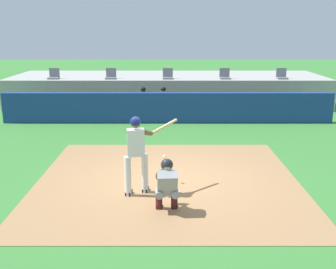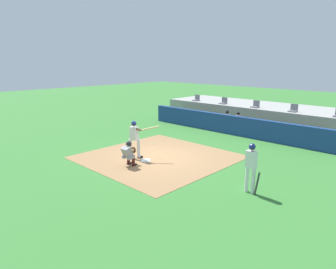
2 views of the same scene
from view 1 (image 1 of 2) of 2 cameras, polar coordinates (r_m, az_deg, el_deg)
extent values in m
plane|color=#387A33|center=(10.37, 0.00, -6.33)|extent=(80.00, 80.00, 0.00)
cube|color=#9E754C|center=(10.37, 0.00, -6.30)|extent=(6.40, 6.40, 0.01)
cube|color=white|center=(9.62, -0.01, -7.88)|extent=(0.62, 0.62, 0.02)
cylinder|color=silver|center=(9.35, -5.46, -5.74)|extent=(0.15, 0.15, 0.92)
cylinder|color=silver|center=(9.51, -3.13, -5.36)|extent=(0.15, 0.15, 0.92)
cube|color=white|center=(9.20, -4.37, -1.09)|extent=(0.41, 0.28, 0.60)
sphere|color=brown|center=(9.09, -4.43, 1.52)|extent=(0.21, 0.21, 0.21)
sphere|color=navy|center=(9.09, -4.43, 1.73)|extent=(0.24, 0.24, 0.24)
cylinder|color=brown|center=(9.22, -3.92, 0.30)|extent=(0.57, 0.21, 0.18)
cylinder|color=brown|center=(9.18, -2.70, 0.26)|extent=(0.24, 0.25, 0.17)
cylinder|color=tan|center=(9.54, -0.48, 1.11)|extent=(0.62, 0.67, 0.24)
cube|color=black|center=(9.56, -5.32, -7.95)|extent=(0.15, 0.27, 0.09)
cube|color=black|center=(9.71, -3.03, -7.54)|extent=(0.15, 0.27, 0.09)
cylinder|color=gray|center=(8.54, -1.16, -7.99)|extent=(0.18, 0.33, 0.16)
cylinder|color=#4C1919|center=(8.76, -1.19, -8.88)|extent=(0.14, 0.14, 0.42)
cube|color=black|center=(8.88, -1.20, -9.74)|extent=(0.12, 0.25, 0.08)
cylinder|color=gray|center=(8.55, 1.00, -7.94)|extent=(0.18, 0.33, 0.16)
cylinder|color=#4C1919|center=(8.77, 0.92, -8.84)|extent=(0.14, 0.14, 0.42)
cube|color=black|center=(8.90, 0.89, -9.69)|extent=(0.12, 0.25, 0.08)
cube|color=gray|center=(8.41, -0.06, -6.70)|extent=(0.43, 0.46, 0.57)
cube|color=#2D2D33|center=(8.53, -0.11, -6.41)|extent=(0.39, 0.27, 0.45)
sphere|color=tan|center=(8.37, -0.09, -4.33)|extent=(0.21, 0.21, 0.21)
sphere|color=#232328|center=(8.39, -0.10, -4.16)|extent=(0.25, 0.25, 0.25)
cylinder|color=tan|center=(8.62, -0.41, -6.17)|extent=(0.13, 0.46, 0.10)
ellipsoid|color=brown|center=(8.83, -0.75, -5.67)|extent=(0.29, 0.14, 0.30)
sphere|color=white|center=(9.98, -0.44, -3.01)|extent=(0.07, 0.07, 0.07)
cube|color=navy|center=(16.49, 0.02, 3.68)|extent=(13.00, 0.30, 1.20)
cube|color=olive|center=(17.54, 0.02, 3.08)|extent=(11.80, 0.44, 0.45)
cylinder|color=#939399|center=(17.28, -3.80, 3.78)|extent=(0.15, 0.40, 0.15)
cylinder|color=#939399|center=(17.14, -3.83, 2.78)|extent=(0.13, 0.13, 0.45)
cube|color=maroon|center=(17.13, -3.83, 2.14)|extent=(0.11, 0.24, 0.08)
cylinder|color=#939399|center=(17.27, -2.93, 3.78)|extent=(0.15, 0.40, 0.15)
cylinder|color=#939399|center=(17.12, -2.96, 2.78)|extent=(0.13, 0.13, 0.45)
cube|color=maroon|center=(17.11, -2.96, 2.14)|extent=(0.11, 0.24, 0.08)
cube|color=gray|center=(17.44, -3.34, 4.78)|extent=(0.36, 0.22, 0.54)
sphere|color=brown|center=(17.38, -3.36, 6.05)|extent=(0.20, 0.20, 0.20)
sphere|color=black|center=(17.38, -3.36, 6.18)|extent=(0.22, 0.22, 0.22)
cylinder|color=brown|center=(17.34, -4.02, 4.35)|extent=(0.09, 0.41, 0.22)
cylinder|color=brown|center=(17.31, -2.70, 4.36)|extent=(0.09, 0.41, 0.22)
cylinder|color=#939399|center=(17.25, -1.03, 3.78)|extent=(0.15, 0.40, 0.15)
cylinder|color=#939399|center=(17.10, -1.04, 2.79)|extent=(0.13, 0.13, 0.45)
cube|color=maroon|center=(17.09, -1.04, 2.15)|extent=(0.11, 0.24, 0.08)
cylinder|color=#939399|center=(17.24, -0.17, 3.78)|extent=(0.15, 0.40, 0.15)
cylinder|color=#939399|center=(17.10, -0.17, 2.79)|extent=(0.13, 0.13, 0.45)
cube|color=maroon|center=(17.09, -0.17, 2.15)|extent=(0.11, 0.24, 0.08)
cube|color=gray|center=(17.41, -0.59, 4.79)|extent=(0.36, 0.22, 0.54)
sphere|color=tan|center=(17.35, -0.60, 6.06)|extent=(0.20, 0.20, 0.20)
sphere|color=black|center=(17.35, -0.60, 6.19)|extent=(0.22, 0.22, 0.22)
cylinder|color=tan|center=(17.30, -1.26, 4.36)|extent=(0.09, 0.41, 0.22)
cylinder|color=tan|center=(17.29, 0.07, 4.36)|extent=(0.09, 0.41, 0.22)
cube|color=#9E9E99|center=(20.81, 0.03, 6.21)|extent=(15.00, 4.40, 1.40)
cube|color=slate|center=(19.82, -15.32, 7.45)|extent=(0.46, 0.46, 0.08)
cube|color=slate|center=(19.99, -15.21, 8.20)|extent=(0.46, 0.06, 0.40)
cube|color=slate|center=(19.30, -7.79, 7.65)|extent=(0.46, 0.46, 0.08)
cube|color=slate|center=(19.48, -7.73, 8.42)|extent=(0.46, 0.06, 0.40)
cube|color=slate|center=(19.13, 0.02, 7.72)|extent=(0.46, 0.46, 0.08)
cube|color=slate|center=(19.30, 0.02, 8.49)|extent=(0.46, 0.06, 0.40)
cube|color=slate|center=(19.30, 7.84, 7.65)|extent=(0.46, 0.46, 0.08)
cube|color=slate|center=(19.47, 7.78, 8.42)|extent=(0.46, 0.06, 0.40)
cube|color=slate|center=(19.82, 15.37, 7.44)|extent=(0.46, 0.46, 0.08)
cube|color=slate|center=(19.99, 15.27, 8.20)|extent=(0.46, 0.06, 0.40)
camera|label=2|loc=(9.97, 90.75, 4.62)|focal=32.19mm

